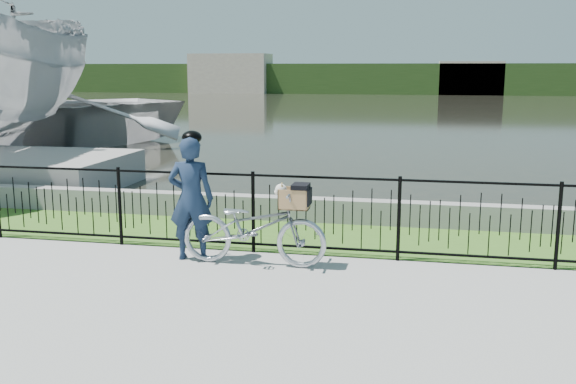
# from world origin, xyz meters

# --- Properties ---
(ground) EXTENTS (120.00, 120.00, 0.00)m
(ground) POSITION_xyz_m (0.00, 0.00, 0.00)
(ground) COLOR gray
(ground) RESTS_ON ground
(grass_strip) EXTENTS (60.00, 2.00, 0.01)m
(grass_strip) POSITION_xyz_m (0.00, 2.60, 0.00)
(grass_strip) COLOR #3B661F
(grass_strip) RESTS_ON ground
(water) EXTENTS (120.00, 120.00, 0.00)m
(water) POSITION_xyz_m (0.00, 33.00, 0.00)
(water) COLOR black
(water) RESTS_ON ground
(quay_wall) EXTENTS (60.00, 0.30, 0.40)m
(quay_wall) POSITION_xyz_m (0.00, 3.60, 0.20)
(quay_wall) COLOR gray
(quay_wall) RESTS_ON ground
(fence) EXTENTS (14.00, 0.06, 1.15)m
(fence) POSITION_xyz_m (0.00, 1.60, 0.58)
(fence) COLOR black
(fence) RESTS_ON ground
(far_treeline) EXTENTS (120.00, 6.00, 3.00)m
(far_treeline) POSITION_xyz_m (0.00, 60.00, 1.50)
(far_treeline) COLOR #284319
(far_treeline) RESTS_ON ground
(far_building_left) EXTENTS (8.00, 4.00, 4.00)m
(far_building_left) POSITION_xyz_m (-18.00, 58.00, 2.00)
(far_building_left) COLOR #B8A793
(far_building_left) RESTS_ON ground
(far_building_right) EXTENTS (6.00, 3.00, 3.20)m
(far_building_right) POSITION_xyz_m (6.00, 58.50, 1.60)
(far_building_right) COLOR #B8A793
(far_building_right) RESTS_ON ground
(bicycle_rig) EXTENTS (1.92, 0.67, 1.12)m
(bicycle_rig) POSITION_xyz_m (-0.84, 1.04, 0.51)
(bicycle_rig) COLOR #AAADB6
(bicycle_rig) RESTS_ON ground
(cyclist) EXTENTS (0.65, 0.47, 1.74)m
(cyclist) POSITION_xyz_m (-1.73, 1.12, 0.86)
(cyclist) COLOR #15243C
(cyclist) RESTS_ON ground
(boat_far) EXTENTS (12.45, 13.32, 2.25)m
(boat_far) POSITION_xyz_m (-11.42, 11.60, 1.12)
(boat_far) COLOR #B1B1B2
(boat_far) RESTS_ON water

